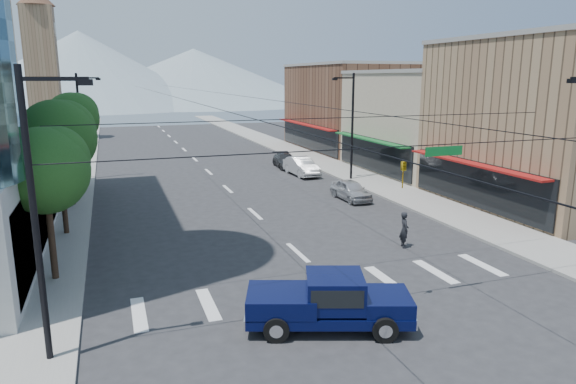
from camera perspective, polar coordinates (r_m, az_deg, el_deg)
name	(u,v)px	position (r m, az deg, el deg)	size (l,w,h in m)	color
ground	(350,300)	(20.93, 6.95, -11.86)	(160.00, 160.00, 0.00)	#28282B
sidewalk_left	(76,162)	(57.76, -22.48, 3.13)	(4.00, 120.00, 0.15)	gray
sidewalk_right	(293,151)	(61.22, 0.56, 4.57)	(4.00, 120.00, 0.15)	gray
shop_near	(554,125)	(39.46, 27.43, 6.65)	(12.00, 14.00, 11.00)	#8C6B4C
shop_mid	(432,123)	(50.17, 15.67, 7.42)	(12.00, 14.00, 9.00)	tan
shop_far	(355,108)	(63.89, 7.43, 9.25)	(12.00, 18.00, 10.00)	brown
clock_tower	(42,62)	(79.44, -25.68, 12.85)	(4.80, 4.80, 20.40)	#8C6B4C
mountain_left	(81,69)	(167.16, -22.03, 12.53)	(80.00, 80.00, 22.00)	gray
mountain_right	(194,76)	(179.31, -10.36, 12.53)	(90.00, 90.00, 18.00)	gray
tree_near	(48,167)	(23.54, -25.12, 2.51)	(3.65, 3.64, 6.71)	black
tree_midnear	(60,135)	(30.37, -24.01, 5.78)	(4.09, 4.09, 7.52)	black
tree_midfar	(69,133)	(37.38, -23.14, 6.01)	(3.65, 3.64, 6.71)	black
tree_far	(74,117)	(44.29, -22.67, 7.71)	(4.09, 4.09, 7.52)	black
signal_rig	(371,191)	(18.70, 9.20, 0.12)	(21.80, 0.20, 9.00)	black
lamp_pole_nw	(82,122)	(47.21, -21.93, 7.22)	(2.00, 0.25, 9.00)	black
lamp_pole_ne	(351,123)	(43.67, 7.01, 7.67)	(2.00, 0.25, 9.00)	black
pickup_truck	(328,301)	(18.35, 4.47, -11.94)	(6.13, 3.82, 1.96)	#070C38
pedestrian	(404,230)	(27.24, 12.79, -4.11)	(0.69, 0.45, 1.89)	black
parked_car_near	(351,190)	(37.19, 6.99, 0.22)	(1.68, 4.18, 1.43)	#ACACB1
parked_car_mid	(301,166)	(46.21, 1.51, 2.87)	(1.73, 4.95, 1.63)	silver
parked_car_far	(285,161)	(50.36, -0.29, 3.51)	(1.88, 4.63, 1.34)	#2D2D2F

